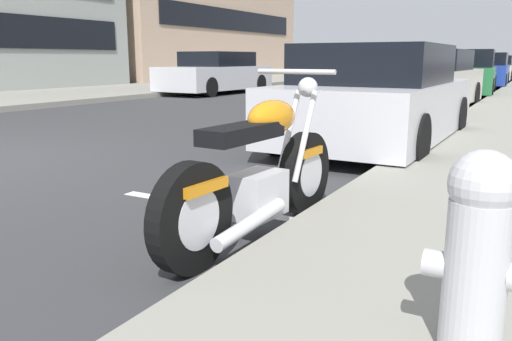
% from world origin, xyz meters
% --- Properties ---
extents(sidewalk_far_curb, '(120.00, 5.00, 0.14)m').
position_xyz_m(sidewalk_far_curb, '(12.00, 7.06, 0.07)').
color(sidewalk_far_curb, gray).
rests_on(sidewalk_far_curb, ground).
extents(parking_stall_stripe, '(0.12, 2.20, 0.01)m').
position_xyz_m(parking_stall_stripe, '(0.00, -3.96, 0.00)').
color(parking_stall_stripe, silver).
rests_on(parking_stall_stripe, ground).
extents(parked_motorcycle, '(2.01, 0.62, 1.12)m').
position_xyz_m(parked_motorcycle, '(-0.45, -4.46, 0.43)').
color(parked_motorcycle, black).
rests_on(parked_motorcycle, ground).
extents(parked_car_second_in_row, '(4.16, 1.91, 1.37)m').
position_xyz_m(parked_car_second_in_row, '(3.63, -4.08, 0.65)').
color(parked_car_second_in_row, silver).
rests_on(parked_car_second_in_row, ground).
extents(parked_car_behind_motorcycle, '(4.49, 1.98, 1.39)m').
position_xyz_m(parked_car_behind_motorcycle, '(9.12, -3.66, 0.65)').
color(parked_car_behind_motorcycle, beige).
rests_on(parked_car_behind_motorcycle, ground).
extents(parked_car_across_street, '(4.69, 2.05, 1.47)m').
position_xyz_m(parked_car_across_street, '(14.92, -3.74, 0.69)').
color(parked_car_across_street, '#236638').
rests_on(parked_car_across_street, ground).
extents(parked_car_at_intersection, '(4.27, 1.89, 1.42)m').
position_xyz_m(parked_car_at_intersection, '(20.37, -3.81, 0.68)').
color(parked_car_at_intersection, navy).
rests_on(parked_car_at_intersection, ground).
extents(parked_car_near_corner, '(4.14, 1.83, 1.34)m').
position_xyz_m(parked_car_near_corner, '(26.24, -3.70, 0.64)').
color(parked_car_near_corner, beige).
rests_on(parked_car_near_corner, ground).
extents(crossing_truck, '(2.03, 5.44, 1.90)m').
position_xyz_m(crossing_truck, '(29.10, 2.10, 0.88)').
color(crossing_truck, '#141947').
rests_on(crossing_truck, ground).
extents(car_opposite_curb, '(4.72, 2.02, 1.42)m').
position_xyz_m(car_opposite_curb, '(11.83, 3.92, 0.67)').
color(car_opposite_curb, silver).
rests_on(car_opposite_curb, ground).
extents(fire_hydrant, '(0.24, 0.36, 0.75)m').
position_xyz_m(fire_hydrant, '(-1.52, -5.91, 0.54)').
color(fire_hydrant, '#B7B7BC').
rests_on(fire_hydrant, sidewalk_near_curb).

